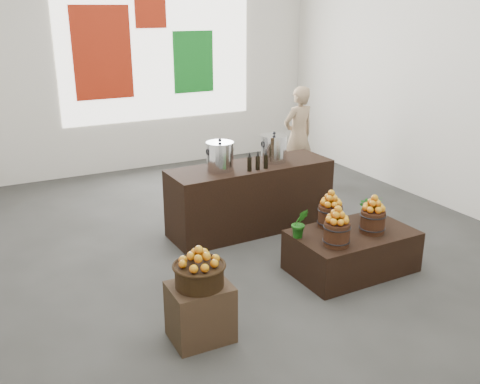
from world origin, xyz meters
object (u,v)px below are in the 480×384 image
counter (251,198)px  stock_pot_left (220,157)px  stock_pot_center (274,149)px  wicker_basket (199,275)px  display_table (352,251)px  shopper (298,136)px  crate (200,312)px

counter → stock_pot_left: stock_pot_left is taller
stock_pot_center → wicker_basket: bearing=-134.1°
wicker_basket → display_table: (1.85, 0.39, -0.36)m
stock_pot_center → shopper: size_ratio=0.21×
display_table → crate: bearing=-169.0°
shopper → crate: bearing=38.9°
crate → wicker_basket: size_ratio=1.25×
wicker_basket → display_table: size_ratio=0.32×
wicker_basket → stock_pot_center: (1.76, 1.82, 0.39)m
wicker_basket → stock_pot_center: 2.57m
counter → stock_pot_left: bearing=-180.0°
display_table → stock_pot_left: stock_pot_left is taller
display_table → shopper: shopper is taller
wicker_basket → counter: counter is taller
shopper → display_table: bearing=60.4°
counter → shopper: shopper is taller
display_table → counter: (-0.40, 1.42, 0.19)m
crate → counter: bearing=51.4°
crate → stock_pot_center: 2.64m
display_table → shopper: 2.96m
display_table → stock_pot_center: stock_pot_center is taller
stock_pot_left → display_table: bearing=-60.1°
stock_pot_left → shopper: (1.91, 1.29, -0.23)m
crate → display_table: (1.85, 0.39, -0.03)m
crate → stock_pot_left: bearing=59.9°
display_table → stock_pot_center: (-0.09, 1.43, 0.75)m
crate → counter: (1.45, 1.81, 0.16)m
wicker_basket → shopper: size_ratio=0.26×
stock_pot_center → shopper: 1.75m
wicker_basket → crate: bearing=0.0°
stock_pot_left → wicker_basket: bearing=-120.1°
counter → stock_pot_left: 0.69m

